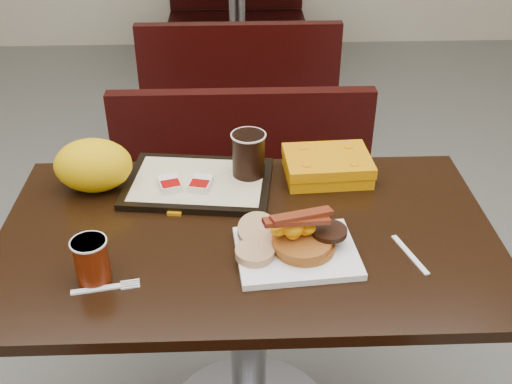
{
  "coord_description": "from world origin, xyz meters",
  "views": [
    {
      "loc": [
        -0.02,
        -1.19,
        1.63
      ],
      "look_at": [
        0.02,
        0.07,
        0.82
      ],
      "focal_mm": 43.02,
      "sensor_mm": 36.0,
      "label": 1
    }
  ],
  "objects_px": {
    "platter": "(297,253)",
    "hashbrown_sleeve_left": "(170,184)",
    "bench_far_s": "(239,79)",
    "clamshell": "(327,166)",
    "bench_far_n": "(236,5)",
    "pancake_stack": "(304,243)",
    "coffee_cup_near": "(92,261)",
    "hashbrown_sleeve_right": "(201,184)",
    "fork": "(96,289)",
    "tray": "(199,183)",
    "bench_near_n": "(244,204)",
    "knife": "(410,254)",
    "paper_bag": "(93,165)",
    "table_near": "(249,341)",
    "coffee_cup_far": "(249,154)",
    "table_far": "(237,34)"
  },
  "relations": [
    {
      "from": "coffee_cup_near",
      "to": "fork",
      "type": "bearing_deg",
      "value": -76.63
    },
    {
      "from": "bench_far_s",
      "to": "fork",
      "type": "height_order",
      "value": "fork"
    },
    {
      "from": "platter",
      "to": "hashbrown_sleeve_left",
      "type": "height_order",
      "value": "hashbrown_sleeve_left"
    },
    {
      "from": "table_near",
      "to": "coffee_cup_far",
      "type": "height_order",
      "value": "coffee_cup_far"
    },
    {
      "from": "pancake_stack",
      "to": "knife",
      "type": "xyz_separation_m",
      "value": [
        0.24,
        -0.01,
        -0.03
      ]
    },
    {
      "from": "pancake_stack",
      "to": "knife",
      "type": "height_order",
      "value": "pancake_stack"
    },
    {
      "from": "table_near",
      "to": "clamshell",
      "type": "xyz_separation_m",
      "value": [
        0.23,
        0.25,
        0.41
      ]
    },
    {
      "from": "bench_far_n",
      "to": "paper_bag",
      "type": "bearing_deg",
      "value": -97.37
    },
    {
      "from": "hashbrown_sleeve_left",
      "to": "clamshell",
      "type": "bearing_deg",
      "value": -7.53
    },
    {
      "from": "paper_bag",
      "to": "coffee_cup_far",
      "type": "bearing_deg",
      "value": 4.0
    },
    {
      "from": "bench_far_s",
      "to": "fork",
      "type": "xyz_separation_m",
      "value": [
        -0.33,
        -2.1,
        0.39
      ]
    },
    {
      "from": "clamshell",
      "to": "paper_bag",
      "type": "height_order",
      "value": "paper_bag"
    },
    {
      "from": "knife",
      "to": "hashbrown_sleeve_left",
      "type": "distance_m",
      "value": 0.64
    },
    {
      "from": "table_near",
      "to": "table_far",
      "type": "relative_size",
      "value": 1.0
    },
    {
      "from": "platter",
      "to": "hashbrown_sleeve_left",
      "type": "xyz_separation_m",
      "value": [
        -0.31,
        0.28,
        0.02
      ]
    },
    {
      "from": "bench_far_n",
      "to": "tray",
      "type": "relative_size",
      "value": 2.6
    },
    {
      "from": "platter",
      "to": "hashbrown_sleeve_right",
      "type": "height_order",
      "value": "hashbrown_sleeve_right"
    },
    {
      "from": "bench_near_n",
      "to": "platter",
      "type": "height_order",
      "value": "platter"
    },
    {
      "from": "clamshell",
      "to": "knife",
      "type": "bearing_deg",
      "value": -71.14
    },
    {
      "from": "bench_far_s",
      "to": "bench_far_n",
      "type": "relative_size",
      "value": 1.0
    },
    {
      "from": "bench_near_n",
      "to": "fork",
      "type": "distance_m",
      "value": 1.03
    },
    {
      "from": "bench_far_s",
      "to": "hashbrown_sleeve_left",
      "type": "bearing_deg",
      "value": -96.66
    },
    {
      "from": "hashbrown_sleeve_right",
      "to": "clamshell",
      "type": "height_order",
      "value": "clamshell"
    },
    {
      "from": "table_far",
      "to": "clamshell",
      "type": "height_order",
      "value": "clamshell"
    },
    {
      "from": "bench_far_s",
      "to": "clamshell",
      "type": "relative_size",
      "value": 4.32
    },
    {
      "from": "coffee_cup_near",
      "to": "hashbrown_sleeve_right",
      "type": "xyz_separation_m",
      "value": [
        0.22,
        0.34,
        -0.02
      ]
    },
    {
      "from": "knife",
      "to": "pancake_stack",
      "type": "bearing_deg",
      "value": -109.96
    },
    {
      "from": "table_far",
      "to": "hashbrown_sleeve_right",
      "type": "distance_m",
      "value": 2.46
    },
    {
      "from": "platter",
      "to": "clamshell",
      "type": "height_order",
      "value": "clamshell"
    },
    {
      "from": "clamshell",
      "to": "pancake_stack",
      "type": "bearing_deg",
      "value": -109.42
    },
    {
      "from": "coffee_cup_near",
      "to": "tray",
      "type": "relative_size",
      "value": 0.27
    },
    {
      "from": "table_far",
      "to": "coffee_cup_far",
      "type": "bearing_deg",
      "value": -89.78
    },
    {
      "from": "bench_near_n",
      "to": "coffee_cup_near",
      "type": "bearing_deg",
      "value": -111.4
    },
    {
      "from": "pancake_stack",
      "to": "paper_bag",
      "type": "height_order",
      "value": "paper_bag"
    },
    {
      "from": "platter",
      "to": "knife",
      "type": "bearing_deg",
      "value": -7.1
    },
    {
      "from": "fork",
      "to": "tray",
      "type": "distance_m",
      "value": 0.45
    },
    {
      "from": "pancake_stack",
      "to": "coffee_cup_near",
      "type": "bearing_deg",
      "value": -171.41
    },
    {
      "from": "fork",
      "to": "clamshell",
      "type": "relative_size",
      "value": 0.63
    },
    {
      "from": "bench_near_n",
      "to": "clamshell",
      "type": "bearing_deg",
      "value": -63.31
    },
    {
      "from": "pancake_stack",
      "to": "tray",
      "type": "bearing_deg",
      "value": 130.04
    },
    {
      "from": "table_far",
      "to": "hashbrown_sleeve_right",
      "type": "xyz_separation_m",
      "value": [
        -0.12,
        -2.42,
        0.4
      ]
    },
    {
      "from": "knife",
      "to": "coffee_cup_near",
      "type": "bearing_deg",
      "value": -102.19
    },
    {
      "from": "bench_far_s",
      "to": "coffee_cup_far",
      "type": "relative_size",
      "value": 8.28
    },
    {
      "from": "knife",
      "to": "coffee_cup_far",
      "type": "xyz_separation_m",
      "value": [
        -0.36,
        0.34,
        0.08
      ]
    },
    {
      "from": "platter",
      "to": "tray",
      "type": "relative_size",
      "value": 0.71
    },
    {
      "from": "knife",
      "to": "hashbrown_sleeve_left",
      "type": "height_order",
      "value": "hashbrown_sleeve_left"
    },
    {
      "from": "knife",
      "to": "paper_bag",
      "type": "distance_m",
      "value": 0.83
    },
    {
      "from": "tray",
      "to": "paper_bag",
      "type": "relative_size",
      "value": 1.89
    },
    {
      "from": "coffee_cup_near",
      "to": "hashbrown_sleeve_right",
      "type": "bearing_deg",
      "value": 57.15
    },
    {
      "from": "bench_far_n",
      "to": "pancake_stack",
      "type": "distance_m",
      "value": 3.42
    }
  ]
}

